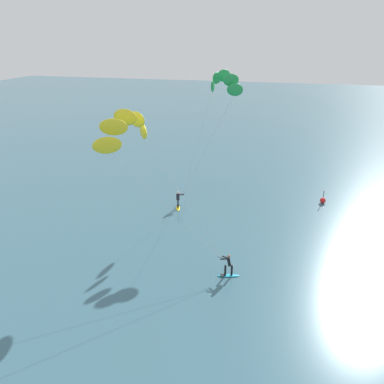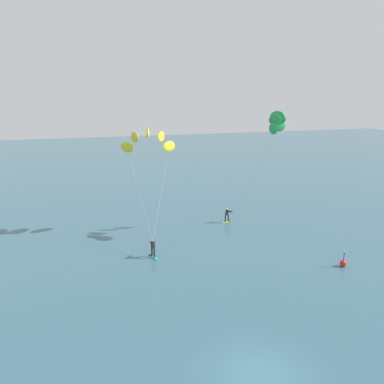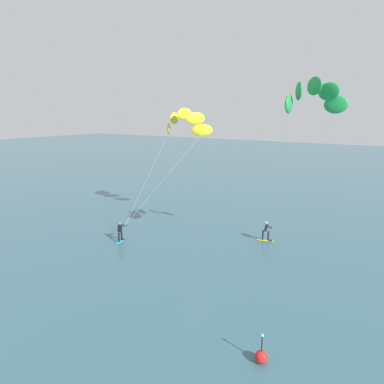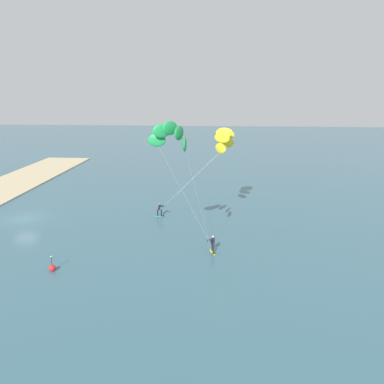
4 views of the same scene
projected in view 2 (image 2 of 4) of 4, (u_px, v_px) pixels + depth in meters
ground_plane at (260, 377)px, 18.71m from camera, size 240.00×240.00×0.00m
kitesurfer_nearshore at (148, 144)px, 37.40m from camera, size 5.75×9.57×10.81m
kitesurfer_mid_water at (274, 127)px, 37.16m from camera, size 6.36×5.74×12.50m
marker_buoy at (343, 263)px, 30.84m from camera, size 0.56×0.56×1.38m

